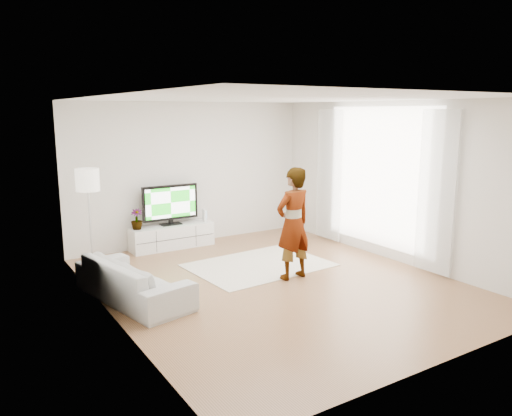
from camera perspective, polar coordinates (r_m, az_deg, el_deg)
floor at (r=7.80m, az=2.18°, el=-8.59°), size 6.00×6.00×0.00m
ceiling at (r=7.36m, az=2.34°, el=12.43°), size 6.00×6.00×0.00m
wall_left at (r=6.40m, az=-16.54°, el=-0.39°), size 0.02×6.00×2.80m
wall_right at (r=9.09m, az=15.39°, el=2.91°), size 0.02×6.00×2.80m
wall_back at (r=10.05m, az=-7.47°, el=3.95°), size 5.00×0.02×2.80m
wall_front at (r=5.31m, az=20.90°, el=-2.95°), size 5.00×0.02×2.80m
window at (r=9.27m, az=13.96°, el=3.45°), size 0.01×2.60×2.50m
curtain_near at (r=8.38m, az=19.93°, el=1.65°), size 0.04×0.70×2.60m
curtain_far at (r=10.17m, az=8.35°, el=3.72°), size 0.04×0.70×2.60m
media_console at (r=9.84m, az=-9.58°, el=-3.21°), size 1.62×0.46×0.46m
television at (r=9.73m, az=-9.77°, el=0.53°), size 1.11×0.22×0.78m
game_console at (r=10.04m, az=-5.91°, el=-0.79°), size 0.08×0.18×0.24m
potted_plant at (r=9.51m, az=-13.49°, el=-1.26°), size 0.28×0.28×0.38m
rug at (r=8.67m, az=0.36°, el=-6.53°), size 2.40×1.80×0.01m
player at (r=7.80m, az=4.28°, el=-1.78°), size 0.68×0.49×1.77m
sofa at (r=7.28m, az=-13.85°, el=-7.93°), size 1.18×2.13×0.59m
floor_lamp at (r=8.59m, az=-18.68°, el=2.56°), size 0.38×0.38×1.70m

